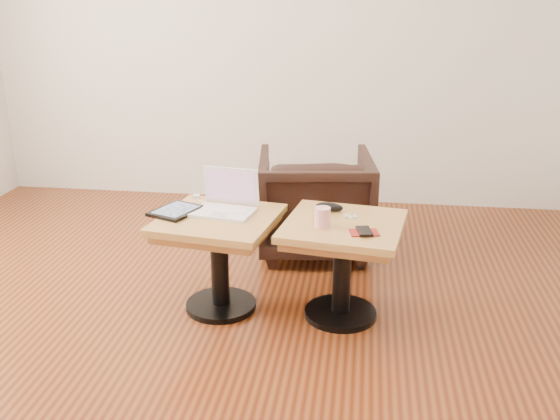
# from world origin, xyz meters

# --- Properties ---
(room_shell) EXTENTS (4.52, 4.52, 2.71)m
(room_shell) POSITION_xyz_m (0.00, 0.00, 1.35)
(room_shell) COLOR #4B1F0E
(room_shell) RESTS_ON ground
(side_table_left) EXTENTS (0.65, 0.65, 0.52)m
(side_table_left) POSITION_xyz_m (-0.01, 0.36, 0.39)
(side_table_left) COLOR black
(side_table_left) RESTS_ON ground
(side_table_right) EXTENTS (0.65, 0.65, 0.52)m
(side_table_right) POSITION_xyz_m (0.62, 0.36, 0.39)
(side_table_right) COLOR black
(side_table_right) RESTS_ON ground
(laptop) EXTENTS (0.34, 0.29, 0.22)m
(laptop) POSITION_xyz_m (0.01, 0.43, 0.57)
(laptop) COLOR white
(laptop) RESTS_ON side_table_left
(tablet) EXTENTS (0.28, 0.31, 0.02)m
(tablet) POSITION_xyz_m (-0.24, 0.38, 0.53)
(tablet) COLOR black
(tablet) RESTS_ON side_table_left
(charging_adapter) EXTENTS (0.04, 0.04, 0.02)m
(charging_adapter) POSITION_xyz_m (-0.20, 0.62, 0.53)
(charging_adapter) COLOR white
(charging_adapter) RESTS_ON side_table_left
(glasses_case) EXTENTS (0.16, 0.09, 0.05)m
(glasses_case) POSITION_xyz_m (0.54, 0.52, 0.54)
(glasses_case) COLOR black
(glasses_case) RESTS_ON side_table_right
(striped_cup) EXTENTS (0.10, 0.10, 0.10)m
(striped_cup) POSITION_xyz_m (0.52, 0.28, 0.57)
(striped_cup) COLOR #EC516D
(striped_cup) RESTS_ON side_table_right
(earbuds_tangle) EXTENTS (0.07, 0.06, 0.01)m
(earbuds_tangle) POSITION_xyz_m (0.66, 0.43, 0.53)
(earbuds_tangle) COLOR white
(earbuds_tangle) RESTS_ON side_table_right
(phone_on_sleeve) EXTENTS (0.15, 0.13, 0.02)m
(phone_on_sleeve) POSITION_xyz_m (0.73, 0.22, 0.53)
(phone_on_sleeve) COLOR maroon
(phone_on_sleeve) RESTS_ON side_table_right
(armchair) EXTENTS (0.79, 0.80, 0.65)m
(armchair) POSITION_xyz_m (0.41, 1.21, 0.33)
(armchair) COLOR black
(armchair) RESTS_ON ground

